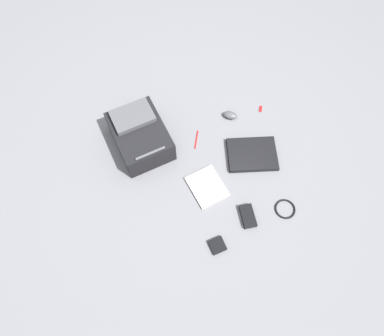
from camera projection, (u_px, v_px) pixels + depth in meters
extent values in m
plane|color=slate|center=(195.00, 172.00, 2.11)|extent=(3.64, 3.64, 0.00)
cube|color=black|center=(140.00, 137.00, 2.11)|extent=(0.41, 0.47, 0.17)
cube|color=#4C4C51|center=(132.00, 116.00, 2.06)|extent=(0.29, 0.24, 0.03)
cylinder|color=#4C4C51|center=(150.00, 153.00, 1.96)|extent=(0.18, 0.07, 0.02)
cube|color=black|center=(252.00, 155.00, 2.15)|extent=(0.33, 0.26, 0.02)
cube|color=black|center=(252.00, 154.00, 2.13)|extent=(0.33, 0.26, 0.01)
cube|color=silver|center=(207.00, 187.00, 2.05)|extent=(0.25, 0.27, 0.02)
cube|color=silver|center=(207.00, 186.00, 2.05)|extent=(0.25, 0.28, 0.00)
ellipsoid|color=#4C4C51|center=(230.00, 115.00, 2.26)|extent=(0.11, 0.09, 0.04)
torus|color=black|center=(285.00, 209.00, 2.00)|extent=(0.12, 0.12, 0.01)
cube|color=black|center=(248.00, 216.00, 1.97)|extent=(0.08, 0.14, 0.03)
cylinder|color=red|center=(196.00, 139.00, 2.20)|extent=(0.05, 0.13, 0.01)
cube|color=black|center=(217.00, 245.00, 1.90)|extent=(0.10, 0.10, 0.02)
cube|color=#B21919|center=(261.00, 109.00, 2.30)|extent=(0.03, 0.05, 0.01)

